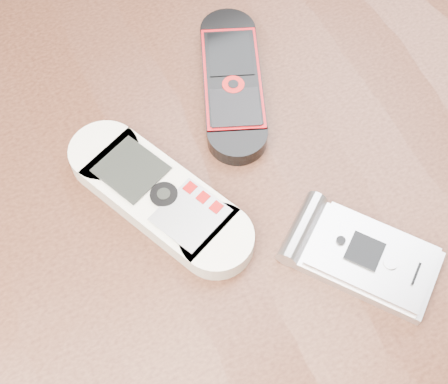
{
  "coord_description": "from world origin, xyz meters",
  "views": [
    {
      "loc": [
        -0.1,
        -0.21,
        1.17
      ],
      "look_at": [
        0.01,
        0.0,
        0.76
      ],
      "focal_mm": 50.0,
      "sensor_mm": 36.0,
      "label": 1
    }
  ],
  "objects_px": {
    "table": "(219,256)",
    "nokia_black_red": "(232,82)",
    "motorola_razr": "(367,257)",
    "nokia_white": "(159,196)"
  },
  "relations": [
    {
      "from": "nokia_white",
      "to": "table",
      "type": "bearing_deg",
      "value": -48.97
    },
    {
      "from": "nokia_black_red",
      "to": "motorola_razr",
      "type": "bearing_deg",
      "value": -63.18
    },
    {
      "from": "table",
      "to": "nokia_white",
      "type": "bearing_deg",
      "value": 155.49
    },
    {
      "from": "nokia_black_red",
      "to": "motorola_razr",
      "type": "relative_size",
      "value": 1.43
    },
    {
      "from": "nokia_white",
      "to": "nokia_black_red",
      "type": "bearing_deg",
      "value": 13.25
    },
    {
      "from": "nokia_white",
      "to": "motorola_razr",
      "type": "bearing_deg",
      "value": -68.15
    },
    {
      "from": "nokia_white",
      "to": "nokia_black_red",
      "type": "distance_m",
      "value": 0.13
    },
    {
      "from": "table",
      "to": "nokia_black_red",
      "type": "distance_m",
      "value": 0.16
    },
    {
      "from": "table",
      "to": "nokia_white",
      "type": "distance_m",
      "value": 0.12
    },
    {
      "from": "nokia_black_red",
      "to": "nokia_white",
      "type": "bearing_deg",
      "value": -120.59
    }
  ]
}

